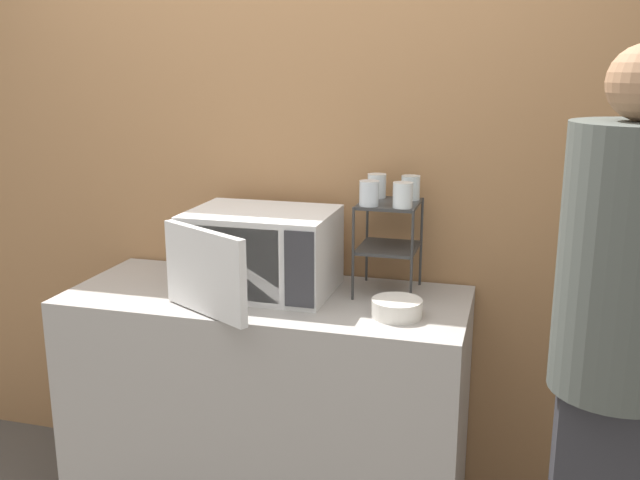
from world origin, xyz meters
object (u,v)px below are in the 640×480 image
at_px(microwave, 259,252).
at_px(bowl, 397,308).
at_px(glass_front_left, 369,193).
at_px(person, 618,333).
at_px(glass_back_left, 377,186).
at_px(glass_back_right, 411,188).
at_px(dish_rack, 389,228).
at_px(glass_front_right, 403,195).

height_order(microwave, bowl, microwave).
height_order(glass_front_left, person, person).
bearing_deg(glass_back_left, glass_front_left, -88.46).
xyz_separation_m(microwave, bowl, (0.55, -0.14, -0.13)).
bearing_deg(microwave, glass_front_left, 5.32).
relative_size(glass_front_left, glass_back_right, 1.00).
height_order(dish_rack, bowl, dish_rack).
height_order(glass_front_left, glass_back_right, same).
height_order(dish_rack, glass_back_left, glass_back_left).
bearing_deg(glass_back_left, person, -35.90).
relative_size(glass_back_right, bowl, 0.52).
xyz_separation_m(dish_rack, person, (0.76, -0.51, -0.14)).
relative_size(microwave, glass_front_left, 6.99).
xyz_separation_m(microwave, glass_front_right, (0.53, 0.04, 0.24)).
xyz_separation_m(glass_front_left, person, (0.82, -0.43, -0.29)).
relative_size(dish_rack, glass_front_right, 3.84).
bearing_deg(microwave, person, -17.64).
xyz_separation_m(microwave, glass_back_left, (0.41, 0.20, 0.24)).
bearing_deg(dish_rack, glass_front_right, -53.45).
relative_size(dish_rack, glass_back_right, 3.84).
bearing_deg(glass_back_right, microwave, -159.98).
bearing_deg(glass_back_left, glass_front_right, -52.82).
bearing_deg(glass_front_right, microwave, -176.07).
relative_size(glass_front_right, bowl, 0.52).
height_order(glass_back_left, person, person).
xyz_separation_m(microwave, person, (1.23, -0.39, -0.05)).
bearing_deg(bowl, glass_back_right, 92.43).
distance_m(glass_front_left, glass_back_right, 0.20).
bearing_deg(bowl, glass_back_left, 113.06).
distance_m(glass_front_left, glass_front_right, 0.12).
xyz_separation_m(microwave, dish_rack, (0.47, 0.12, 0.09)).
bearing_deg(glass_back_left, bowl, -66.94).
relative_size(microwave, bowl, 3.61).
relative_size(dish_rack, glass_front_left, 3.84).
bearing_deg(microwave, dish_rack, 14.37).
bearing_deg(glass_back_right, glass_front_left, -128.65).
height_order(microwave, glass_front_right, glass_front_right).
height_order(glass_back_right, glass_back_left, same).
height_order(glass_back_right, glass_front_right, same).
bearing_deg(glass_front_right, person, -31.61).
relative_size(glass_front_left, person, 0.05).
bearing_deg(glass_back_right, person, -40.35).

